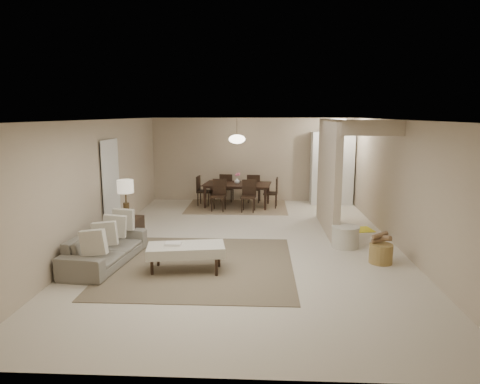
# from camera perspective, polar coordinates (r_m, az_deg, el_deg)

# --- Properties ---
(floor) EXTENTS (9.00, 9.00, 0.00)m
(floor) POSITION_cam_1_polar(r_m,az_deg,el_deg) (8.76, 0.89, -6.97)
(floor) COLOR beige
(floor) RESTS_ON ground
(ceiling) EXTENTS (9.00, 9.00, 0.00)m
(ceiling) POSITION_cam_1_polar(r_m,az_deg,el_deg) (8.37, 0.94, 9.60)
(ceiling) COLOR white
(ceiling) RESTS_ON back_wall
(back_wall) EXTENTS (6.00, 0.00, 6.00)m
(back_wall) POSITION_cam_1_polar(r_m,az_deg,el_deg) (12.93, 1.56, 4.32)
(back_wall) COLOR #BBA88D
(back_wall) RESTS_ON floor
(left_wall) EXTENTS (0.00, 9.00, 9.00)m
(left_wall) POSITION_cam_1_polar(r_m,az_deg,el_deg) (9.08, -18.38, 1.21)
(left_wall) COLOR #BBA88D
(left_wall) RESTS_ON floor
(right_wall) EXTENTS (0.00, 9.00, 9.00)m
(right_wall) POSITION_cam_1_polar(r_m,az_deg,el_deg) (8.90, 20.60, 0.90)
(right_wall) COLOR #BBA88D
(right_wall) RESTS_ON floor
(partition) EXTENTS (0.15, 2.50, 2.50)m
(partition) POSITION_cam_1_polar(r_m,az_deg,el_deg) (9.83, 11.71, 2.19)
(partition) COLOR #BBA88D
(partition) RESTS_ON floor
(doorway) EXTENTS (0.04, 0.90, 2.04)m
(doorway) POSITION_cam_1_polar(r_m,az_deg,el_deg) (9.66, -16.87, 0.44)
(doorway) COLOR black
(doorway) RESTS_ON floor
(pantry_cabinet) EXTENTS (1.20, 0.55, 2.10)m
(pantry_cabinet) POSITION_cam_1_polar(r_m,az_deg,el_deg) (12.78, 12.14, 3.12)
(pantry_cabinet) COLOR white
(pantry_cabinet) RESTS_ON floor
(flush_light) EXTENTS (0.44, 0.44, 0.05)m
(flush_light) POSITION_cam_1_polar(r_m,az_deg,el_deg) (11.74, 12.91, 9.37)
(flush_light) COLOR white
(flush_light) RESTS_ON ceiling
(living_rug) EXTENTS (3.20, 3.20, 0.01)m
(living_rug) POSITION_cam_1_polar(r_m,az_deg,el_deg) (7.63, -5.26, -9.63)
(living_rug) COLOR brown
(living_rug) RESTS_ON floor
(sofa) EXTENTS (2.05, 0.99, 0.58)m
(sofa) POSITION_cam_1_polar(r_m,az_deg,el_deg) (7.95, -17.51, -7.12)
(sofa) COLOR slate
(sofa) RESTS_ON floor
(ottoman_bench) EXTENTS (1.35, 0.78, 0.46)m
(ottoman_bench) POSITION_cam_1_polar(r_m,az_deg,el_deg) (7.27, -7.21, -7.71)
(ottoman_bench) COLOR beige
(ottoman_bench) RESTS_ON living_rug
(side_table) EXTENTS (0.60, 0.60, 0.57)m
(side_table) POSITION_cam_1_polar(r_m,az_deg,el_deg) (8.94, -14.77, -5.07)
(side_table) COLOR black
(side_table) RESTS_ON floor
(table_lamp) EXTENTS (0.32, 0.32, 0.76)m
(table_lamp) POSITION_cam_1_polar(r_m,az_deg,el_deg) (8.76, -15.03, 0.29)
(table_lamp) COLOR #4E3B21
(table_lamp) RESTS_ON side_table
(round_pouf) EXTENTS (0.54, 0.54, 0.42)m
(round_pouf) POSITION_cam_1_polar(r_m,az_deg,el_deg) (8.77, 13.86, -5.83)
(round_pouf) COLOR beige
(round_pouf) RESTS_ON floor
(wicker_basket) EXTENTS (0.42, 0.42, 0.35)m
(wicker_basket) POSITION_cam_1_polar(r_m,az_deg,el_deg) (8.05, 18.26, -7.80)
(wicker_basket) COLOR olive
(wicker_basket) RESTS_ON floor
(dining_rug) EXTENTS (2.80, 2.10, 0.01)m
(dining_rug) POSITION_cam_1_polar(r_m,az_deg,el_deg) (12.24, -0.39, -1.92)
(dining_rug) COLOR #866B53
(dining_rug) RESTS_ON floor
(dining_table) EXTENTS (1.98, 1.24, 0.66)m
(dining_table) POSITION_cam_1_polar(r_m,az_deg,el_deg) (12.18, -0.40, -0.42)
(dining_table) COLOR black
(dining_table) RESTS_ON dining_rug
(dining_chairs) EXTENTS (2.33, 1.78, 0.86)m
(dining_chairs) POSITION_cam_1_polar(r_m,az_deg,el_deg) (12.16, -0.40, 0.03)
(dining_chairs) COLOR black
(dining_chairs) RESTS_ON dining_rug
(vase) EXTENTS (0.19, 0.19, 0.16)m
(vase) POSITION_cam_1_polar(r_m,az_deg,el_deg) (12.11, -0.40, 1.49)
(vase) COLOR white
(vase) RESTS_ON dining_table
(yellow_mat) EXTENTS (0.89, 0.63, 0.01)m
(yellow_mat) POSITION_cam_1_polar(r_m,az_deg,el_deg) (10.14, 15.03, -4.88)
(yellow_mat) COLOR yellow
(yellow_mat) RESTS_ON floor
(pendant_light) EXTENTS (0.46, 0.46, 0.71)m
(pendant_light) POSITION_cam_1_polar(r_m,az_deg,el_deg) (11.98, -0.41, 7.07)
(pendant_light) COLOR #4E3B21
(pendant_light) RESTS_ON ceiling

